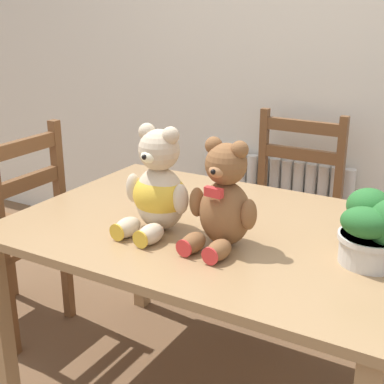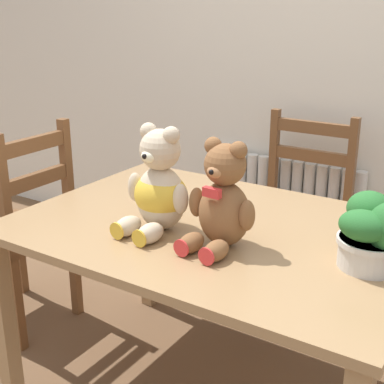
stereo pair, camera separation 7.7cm
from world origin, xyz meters
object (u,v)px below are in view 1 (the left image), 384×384
wooden_chair_behind (289,210)px  teddy_bear_right (223,201)px  wooden_chair_side (12,234)px  teddy_bear_left (158,189)px  potted_plant (378,229)px

wooden_chair_behind → teddy_bear_right: size_ratio=2.77×
wooden_chair_side → teddy_bear_right: 1.19m
wooden_chair_side → teddy_bear_left: size_ratio=2.72×
wooden_chair_behind → teddy_bear_right: teddy_bear_right is taller
wooden_chair_behind → teddy_bear_left: bearing=84.5°
teddy_bear_right → potted_plant: teddy_bear_right is taller
wooden_chair_behind → teddy_bear_left: size_ratio=2.65×
teddy_bear_right → wooden_chair_behind: bearing=-77.3°
wooden_chair_behind → wooden_chair_side: size_ratio=0.97×
teddy_bear_left → potted_plant: 0.69m
teddy_bear_left → teddy_bear_right: bearing=-176.3°
wooden_chair_side → wooden_chair_behind: bearing=-47.3°
teddy_bear_left → potted_plant: bearing=-167.0°
wooden_chair_behind → wooden_chair_side: bearing=42.7°
teddy_bear_right → potted_plant: size_ratio=1.42×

